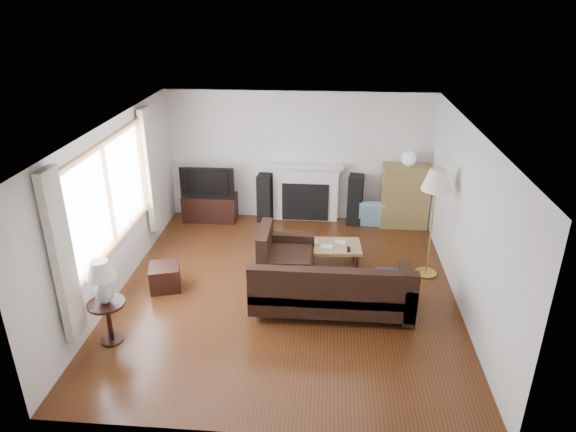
# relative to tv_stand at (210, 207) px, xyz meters

# --- Properties ---
(room) EXTENTS (5.10, 5.60, 2.54)m
(room) POSITION_rel_tv_stand_xyz_m (1.71, -2.49, 0.99)
(room) COLOR #4B2410
(room) RESTS_ON ground
(window) EXTENTS (0.12, 2.74, 1.54)m
(window) POSITION_rel_tv_stand_xyz_m (-0.74, -2.69, 1.29)
(window) COLOR brown
(window) RESTS_ON room
(curtain_near) EXTENTS (0.10, 0.35, 2.10)m
(curtain_near) POSITION_rel_tv_stand_xyz_m (-0.69, -4.21, 1.14)
(curtain_near) COLOR beige
(curtain_near) RESTS_ON room
(curtain_far) EXTENTS (0.10, 0.35, 2.10)m
(curtain_far) POSITION_rel_tv_stand_xyz_m (-0.69, -1.17, 1.14)
(curtain_far) COLOR beige
(curtain_far) RESTS_ON room
(fireplace) EXTENTS (1.40, 0.26, 1.15)m
(fireplace) POSITION_rel_tv_stand_xyz_m (1.86, 0.15, 0.32)
(fireplace) COLOR white
(fireplace) RESTS_ON room
(tv_stand) EXTENTS (1.03, 0.46, 0.51)m
(tv_stand) POSITION_rel_tv_stand_xyz_m (0.00, 0.00, 0.00)
(tv_stand) COLOR black
(tv_stand) RESTS_ON ground
(television) EXTENTS (1.04, 0.14, 0.60)m
(television) POSITION_rel_tv_stand_xyz_m (0.00, 0.00, 0.56)
(television) COLOR black
(television) RESTS_ON tv_stand
(speaker_left) EXTENTS (0.29, 0.34, 0.93)m
(speaker_left) POSITION_rel_tv_stand_xyz_m (1.07, 0.06, 0.21)
(speaker_left) COLOR black
(speaker_left) RESTS_ON ground
(speaker_right) EXTENTS (0.32, 0.36, 0.97)m
(speaker_right) POSITION_rel_tv_stand_xyz_m (2.81, 0.05, 0.23)
(speaker_right) COLOR black
(speaker_right) RESTS_ON ground
(bookshelf) EXTENTS (0.88, 0.42, 1.21)m
(bookshelf) POSITION_rel_tv_stand_xyz_m (3.74, 0.02, 0.35)
(bookshelf) COLOR olive
(bookshelf) RESTS_ON ground
(globe_lamp) EXTENTS (0.27, 0.27, 0.27)m
(globe_lamp) POSITION_rel_tv_stand_xyz_m (3.74, 0.02, 1.08)
(globe_lamp) COLOR white
(globe_lamp) RESTS_ON bookshelf
(sectional_sofa) EXTENTS (2.43, 1.77, 0.78)m
(sectional_sofa) POSITION_rel_tv_stand_xyz_m (2.38, -2.95, 0.13)
(sectional_sofa) COLOR black
(sectional_sofa) RESTS_ON ground
(coffee_table) EXTENTS (1.11, 0.65, 0.42)m
(coffee_table) POSITION_rel_tv_stand_xyz_m (2.30, -1.75, -0.05)
(coffee_table) COLOR #A37E4E
(coffee_table) RESTS_ON ground
(footstool) EXTENTS (0.55, 0.55, 0.38)m
(footstool) POSITION_rel_tv_stand_xyz_m (-0.13, -2.56, -0.07)
(footstool) COLOR black
(footstool) RESTS_ON ground
(floor_lamp) EXTENTS (0.58, 0.58, 1.76)m
(floor_lamp) POSITION_rel_tv_stand_xyz_m (3.89, -1.82, 0.63)
(floor_lamp) COLOR gold
(floor_lamp) RESTS_ON ground
(side_table) EXTENTS (0.47, 0.47, 0.58)m
(side_table) POSITION_rel_tv_stand_xyz_m (-0.44, -3.88, 0.03)
(side_table) COLOR black
(side_table) RESTS_ON ground
(table_lamp) EXTENTS (0.36, 0.36, 0.58)m
(table_lamp) POSITION_rel_tv_stand_xyz_m (-0.44, -3.88, 0.62)
(table_lamp) COLOR silver
(table_lamp) RESTS_ON side_table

